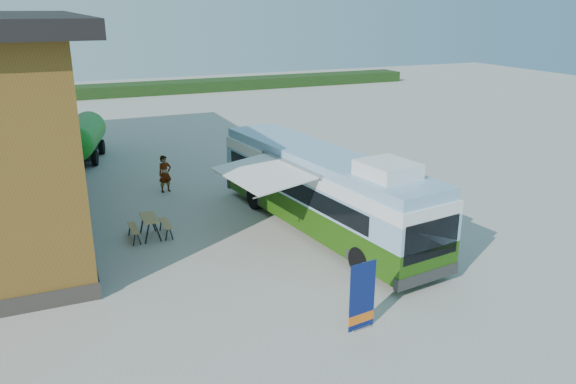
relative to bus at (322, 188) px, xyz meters
name	(u,v)px	position (x,y,z in m)	size (l,w,h in m)	color
ground	(310,259)	(-1.45, -2.10, -1.61)	(100.00, 100.00, 0.00)	#BCB7AD
hedge	(216,85)	(6.55, 35.90, -1.11)	(40.00, 3.00, 1.00)	#264419
bus	(322,188)	(0.00, 0.00, 0.00)	(3.81, 11.16, 3.36)	#2B5F0F
awning	(268,171)	(-2.07, 0.03, 0.85)	(2.83, 4.04, 0.49)	white
banner	(362,302)	(-2.02, -6.28, -0.86)	(0.79, 0.25, 1.83)	#0B1958
picnic_table	(149,222)	(-5.87, 1.74, -1.03)	(1.36, 1.21, 0.77)	tan
person_a	(165,174)	(-4.31, 6.65, -0.79)	(0.60, 0.39, 1.63)	#999999
person_b	(300,188)	(0.26, 2.52, -0.79)	(0.80, 0.62, 1.64)	#999999
slurry_tanker	(83,136)	(-7.15, 13.66, -0.32)	(2.74, 5.93, 2.24)	#18861A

